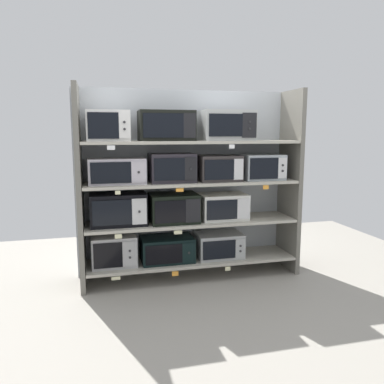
# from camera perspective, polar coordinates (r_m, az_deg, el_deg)

# --- Properties ---
(ground) EXTENTS (6.29, 6.00, 0.02)m
(ground) POSITION_cam_1_polar(r_m,az_deg,el_deg) (3.51, 4.16, -18.39)
(ground) COLOR gray
(back_panel) EXTENTS (2.49, 0.04, 2.07)m
(back_panel) POSITION_cam_1_polar(r_m,az_deg,el_deg) (4.39, -0.86, 1.52)
(back_panel) COLOR #9EA3A8
(back_panel) RESTS_ON ground
(upright_left) EXTENTS (0.05, 0.51, 2.07)m
(upright_left) POSITION_cam_1_polar(r_m,az_deg,el_deg) (4.01, -16.50, 0.44)
(upright_left) COLOR #68645B
(upright_left) RESTS_ON ground
(upright_right) EXTENTS (0.05, 0.51, 2.07)m
(upright_right) POSITION_cam_1_polar(r_m,az_deg,el_deg) (4.55, 14.50, 1.50)
(upright_right) COLOR #68645B
(upright_right) RESTS_ON ground
(shelf_0) EXTENTS (2.29, 0.51, 0.03)m
(shelf_0) POSITION_cam_1_polar(r_m,az_deg,el_deg) (4.32, 0.00, -10.14)
(shelf_0) COLOR #ADA899
(shelf_0) RESTS_ON ground
(microwave_0) EXTENTS (0.46, 0.35, 0.33)m
(microwave_0) POSITION_cam_1_polar(r_m,az_deg,el_deg) (4.15, -11.60, -8.56)
(microwave_0) COLOR #A2A1A2
(microwave_0) RESTS_ON shelf_0
(microwave_1) EXTENTS (0.56, 0.38, 0.27)m
(microwave_1) POSITION_cam_1_polar(r_m,az_deg,el_deg) (4.22, -3.74, -8.53)
(microwave_1) COLOR black
(microwave_1) RESTS_ON shelf_0
(microwave_2) EXTENTS (0.51, 0.37, 0.27)m
(microwave_2) POSITION_cam_1_polar(r_m,az_deg,el_deg) (4.35, 4.05, -7.93)
(microwave_2) COLOR #9FA1A1
(microwave_2) RESTS_ON shelf_0
(price_tag_0) EXTENTS (0.09, 0.00, 0.03)m
(price_tag_0) POSITION_cam_1_polar(r_m,az_deg,el_deg) (3.98, -11.36, -12.59)
(price_tag_0) COLOR beige
(price_tag_1) EXTENTS (0.07, 0.00, 0.05)m
(price_tag_1) POSITION_cam_1_polar(r_m,az_deg,el_deg) (4.05, -2.53, -12.15)
(price_tag_1) COLOR orange
(price_tag_2) EXTENTS (0.06, 0.00, 0.04)m
(price_tag_2) POSITION_cam_1_polar(r_m,az_deg,el_deg) (4.20, 5.40, -11.39)
(price_tag_2) COLOR beige
(shelf_1) EXTENTS (2.29, 0.51, 0.03)m
(shelf_1) POSITION_cam_1_polar(r_m,az_deg,el_deg) (4.20, 0.00, -4.50)
(shelf_1) COLOR #ADA899
(microwave_3) EXTENTS (0.58, 0.35, 0.33)m
(microwave_3) POSITION_cam_1_polar(r_m,az_deg,el_deg) (4.04, -11.01, -2.55)
(microwave_3) COLOR black
(microwave_3) RESTS_ON shelf_1
(microwave_4) EXTENTS (0.51, 0.41, 0.31)m
(microwave_4) POSITION_cam_1_polar(r_m,az_deg,el_deg) (4.12, -2.77, -2.38)
(microwave_4) COLOR black
(microwave_4) RESTS_ON shelf_1
(microwave_5) EXTENTS (0.52, 0.36, 0.28)m
(microwave_5) POSITION_cam_1_polar(r_m,az_deg,el_deg) (4.26, 4.66, -2.18)
(microwave_5) COLOR silver
(microwave_5) RESTS_ON shelf_1
(price_tag_3) EXTENTS (0.07, 0.00, 0.04)m
(price_tag_3) POSITION_cam_1_polar(r_m,az_deg,el_deg) (3.85, -11.00, -6.56)
(price_tag_3) COLOR beige
(price_tag_4) EXTENTS (0.09, 0.00, 0.04)m
(price_tag_4) POSITION_cam_1_polar(r_m,az_deg,el_deg) (3.92, -2.11, -6.07)
(price_tag_4) COLOR beige
(shelf_2) EXTENTS (2.29, 0.51, 0.03)m
(shelf_2) POSITION_cam_1_polar(r_m,az_deg,el_deg) (4.12, 0.00, 1.42)
(shelf_2) COLOR #ADA899
(microwave_6) EXTENTS (0.57, 0.35, 0.26)m
(microwave_6) POSITION_cam_1_polar(r_m,az_deg,el_deg) (3.98, -11.18, 3.11)
(microwave_6) COLOR #BFB8C2
(microwave_6) RESTS_ON shelf_2
(microwave_7) EXTENTS (0.47, 0.36, 0.30)m
(microwave_7) POSITION_cam_1_polar(r_m,az_deg,el_deg) (4.05, -3.03, 3.66)
(microwave_7) COLOR #2B272E
(microwave_7) RESTS_ON shelf_2
(microwave_8) EXTENTS (0.45, 0.40, 0.28)m
(microwave_8) POSITION_cam_1_polar(r_m,az_deg,el_deg) (4.18, 3.92, 3.62)
(microwave_8) COLOR #322D2C
(microwave_8) RESTS_ON shelf_2
(microwave_9) EXTENTS (0.45, 0.41, 0.28)m
(microwave_9) POSITION_cam_1_polar(r_m,az_deg,el_deg) (4.36, 10.26, 3.75)
(microwave_9) COLOR #9EA7AC
(microwave_9) RESTS_ON shelf_2
(price_tag_5) EXTENTS (0.05, 0.00, 0.04)m
(price_tag_5) POSITION_cam_1_polar(r_m,az_deg,el_deg) (3.76, -11.08, -0.08)
(price_tag_5) COLOR beige
(price_tag_6) EXTENTS (0.08, 0.00, 0.03)m
(price_tag_6) POSITION_cam_1_polar(r_m,az_deg,el_deg) (3.83, -1.86, 0.29)
(price_tag_6) COLOR orange
(price_tag_7) EXTENTS (0.07, 0.00, 0.04)m
(price_tag_7) POSITION_cam_1_polar(r_m,az_deg,el_deg) (4.14, 11.04, 0.70)
(price_tag_7) COLOR orange
(shelf_3) EXTENTS (2.29, 0.51, 0.03)m
(shelf_3) POSITION_cam_1_polar(r_m,az_deg,el_deg) (4.09, 0.00, 7.50)
(shelf_3) COLOR #ADA899
(microwave_10) EXTENTS (0.42, 0.41, 0.30)m
(microwave_10) POSITION_cam_1_polar(r_m,az_deg,el_deg) (3.96, -12.51, 9.67)
(microwave_10) COLOR silver
(microwave_10) RESTS_ON shelf_3
(microwave_11) EXTENTS (0.57, 0.34, 0.31)m
(microwave_11) POSITION_cam_1_polar(r_m,az_deg,el_deg) (4.02, -3.88, 9.90)
(microwave_11) COLOR black
(microwave_11) RESTS_ON shelf_3
(microwave_12) EXTENTS (0.55, 0.41, 0.32)m
(microwave_12) POSITION_cam_1_polar(r_m,az_deg,el_deg) (4.19, 5.20, 9.91)
(microwave_12) COLOR #A5A7A4
(microwave_12) RESTS_ON shelf_3
(price_tag_8) EXTENTS (0.07, 0.00, 0.04)m
(price_tag_8) POSITION_cam_1_polar(r_m,az_deg,el_deg) (3.71, -12.06, 6.53)
(price_tag_8) COLOR white
(price_tag_9) EXTENTS (0.06, 0.00, 0.04)m
(price_tag_9) POSITION_cam_1_polar(r_m,az_deg,el_deg) (3.95, 6.00, 6.81)
(price_tag_9) COLOR white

